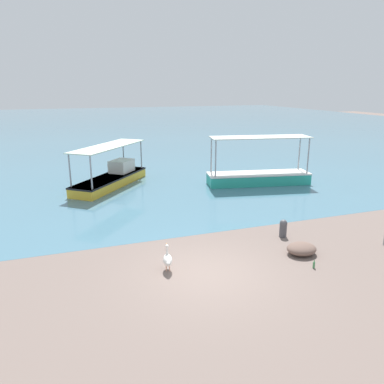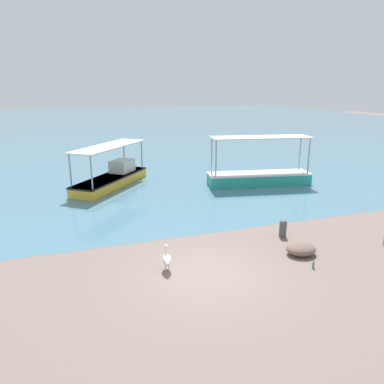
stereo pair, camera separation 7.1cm
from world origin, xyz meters
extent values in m
plane|color=#716058|center=(0.00, 0.00, 0.00)|extent=(120.00, 120.00, 0.00)
cube|color=slate|center=(0.00, 48.00, 0.00)|extent=(110.00, 90.00, 0.00)
cube|color=gold|center=(-1.36, 11.45, 0.28)|extent=(4.83, 5.44, 0.55)
cube|color=black|center=(-1.36, 11.45, 0.52)|extent=(4.88, 5.50, 0.08)
cylinder|color=#99999E|center=(-2.56, 9.00, 1.41)|extent=(0.08, 0.08, 1.70)
cylinder|color=#99999E|center=(-3.53, 9.79, 1.41)|extent=(0.08, 0.08, 1.70)
cylinder|color=#99999E|center=(0.80, 13.11, 1.41)|extent=(0.08, 0.08, 1.70)
cylinder|color=#99999E|center=(-0.17, 13.90, 1.41)|extent=(0.08, 0.08, 1.70)
cube|color=silver|center=(-1.36, 11.45, 2.28)|extent=(4.78, 5.35, 0.05)
cube|color=beige|center=(-0.54, 12.46, 0.91)|extent=(1.69, 1.74, 0.71)
cube|color=teal|center=(6.78, 9.09, 0.34)|extent=(6.01, 2.50, 0.67)
cube|color=silver|center=(6.78, 9.09, 0.63)|extent=(6.05, 2.54, 0.08)
cylinder|color=#99999E|center=(4.05, 9.00, 1.68)|extent=(0.08, 0.08, 2.03)
cylinder|color=#99999E|center=(4.27, 10.17, 1.68)|extent=(0.08, 0.08, 2.03)
cylinder|color=#99999E|center=(9.30, 8.00, 1.68)|extent=(0.08, 0.08, 2.03)
cylinder|color=#99999E|center=(9.52, 9.17, 1.68)|extent=(0.08, 0.08, 2.03)
cube|color=silver|center=(6.78, 9.09, 2.72)|extent=(5.83, 2.56, 0.05)
cylinder|color=#E0997A|center=(-1.12, 0.58, 0.11)|extent=(0.03, 0.03, 0.22)
cylinder|color=#E0997A|center=(-1.02, 0.56, 0.11)|extent=(0.03, 0.03, 0.22)
ellipsoid|color=white|center=(-1.06, 0.60, 0.36)|extent=(0.38, 0.60, 0.32)
ellipsoid|color=white|center=(-1.11, 0.35, 0.38)|extent=(0.15, 0.18, 0.10)
cylinder|color=white|center=(-1.03, 0.75, 0.58)|extent=(0.07, 0.07, 0.26)
sphere|color=white|center=(-1.03, 0.75, 0.74)|extent=(0.11, 0.11, 0.11)
cone|color=#E5933F|center=(-1.00, 0.91, 0.73)|extent=(0.11, 0.31, 0.06)
cylinder|color=#47474C|center=(3.77, 1.76, 0.25)|extent=(0.27, 0.27, 0.50)
sphere|color=#4C4C51|center=(3.77, 1.76, 0.54)|extent=(0.29, 0.29, 0.29)
ellipsoid|color=brown|center=(3.52, 0.23, 0.19)|extent=(1.02, 0.87, 0.39)
cylinder|color=#3F7F4C|center=(3.29, -0.75, 0.10)|extent=(0.07, 0.07, 0.20)
cylinder|color=#3F7F4C|center=(3.29, -0.75, 0.24)|extent=(0.03, 0.03, 0.07)
camera|label=1|loc=(-3.82, -9.48, 5.47)|focal=35.00mm
camera|label=2|loc=(-3.75, -9.51, 5.47)|focal=35.00mm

